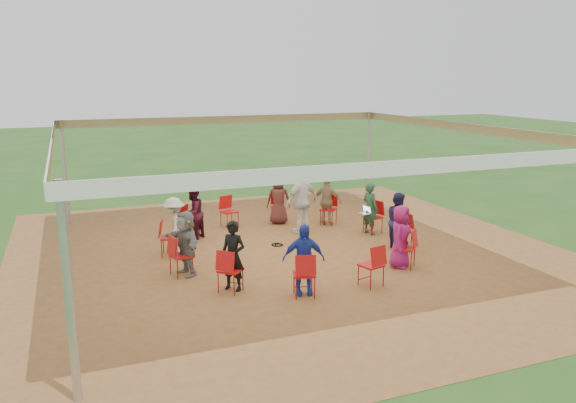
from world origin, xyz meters
name	(u,v)px	position (x,y,z in m)	size (l,w,h in m)	color
ground	(289,252)	(0.00, 0.00, 0.00)	(80.00, 80.00, 0.00)	#264E18
dirt_patch	(289,252)	(0.00, 0.00, 0.01)	(13.00, 13.00, 0.00)	brown
tent	(289,156)	(0.00, 0.00, 2.37)	(10.33, 10.33, 3.00)	#B2B2B7
chair_0	(373,217)	(2.77, 0.72, 0.45)	(0.42, 0.44, 0.90)	#BB0F0F
chair_1	(328,210)	(2.04, 2.01, 0.45)	(0.42, 0.44, 0.90)	#BB0F0F
chair_2	(278,208)	(0.76, 2.76, 0.45)	(0.42, 0.44, 0.90)	#BB0F0F
chair_3	(229,212)	(-0.72, 2.77, 0.45)	(0.42, 0.44, 0.90)	#BB0F0F
chair_4	(190,222)	(-2.01, 2.04, 0.45)	(0.42, 0.44, 0.90)	#BB0F0F
chair_5	(170,238)	(-2.76, 0.76, 0.45)	(0.42, 0.44, 0.90)	#BB0F0F
chair_6	(181,256)	(-2.77, -0.72, 0.45)	(0.42, 0.44, 0.90)	#BB0F0F
chair_7	(230,271)	(-2.04, -2.01, 0.45)	(0.42, 0.44, 0.90)	#BB0F0F
chair_8	(304,275)	(-0.76, -2.76, 0.45)	(0.42, 0.44, 0.90)	#BB0F0F
chair_9	(371,266)	(0.72, -2.77, 0.45)	(0.42, 0.44, 0.90)	#BB0F0F
chair_10	(405,249)	(2.01, -2.04, 0.45)	(0.42, 0.44, 0.90)	#BB0F0F
chair_11	(402,231)	(2.76, -0.76, 0.45)	(0.42, 0.44, 0.90)	#BB0F0F
person_seated_0	(370,208)	(2.66, 0.69, 0.72)	(0.52, 0.34, 1.43)	#23492F
person_seated_1	(327,201)	(1.96, 1.93, 0.72)	(0.84, 0.43, 1.43)	#A3845E
person_seated_2	(279,200)	(0.73, 2.65, 0.72)	(0.70, 0.39, 1.43)	#532620
person_seated_3	(193,213)	(-1.93, 1.96, 0.72)	(0.69, 0.40, 1.43)	#3A0E1C
person_seated_4	(174,227)	(-2.65, 0.73, 0.72)	(0.92, 0.46, 1.43)	beige
person_seated_5	(186,243)	(-2.66, -0.69, 0.72)	(1.32, 0.49, 1.43)	slate
person_seated_6	(233,256)	(-1.96, -1.93, 0.72)	(0.52, 0.34, 1.43)	black
person_seated_7	(303,259)	(-0.73, -2.65, 0.72)	(0.84, 0.43, 1.43)	#2339A9
person_seated_8	(400,236)	(1.93, -1.96, 0.72)	(0.70, 0.39, 1.43)	#981861
person_seated_9	(398,221)	(2.65, -0.73, 0.72)	(0.69, 0.40, 1.43)	#1E1C46
standing_person	(302,201)	(0.99, 1.49, 0.90)	(1.05, 0.54, 1.79)	white
cable_coil	(278,245)	(-0.06, 0.59, 0.02)	(0.33, 0.33, 0.03)	black
laptop	(366,211)	(2.50, 0.65, 0.67)	(0.31, 0.35, 0.21)	#B7B7BC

